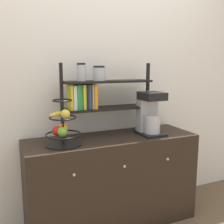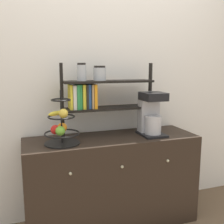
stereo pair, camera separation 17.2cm
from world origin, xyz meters
The scene contains 5 objects.
wall_back centered at (0.00, 0.52, 1.30)m, with size 7.00×0.05×2.60m, color silver.
sideboard centered at (0.00, 0.24, 0.39)m, with size 1.46×0.49×0.78m.
coffee_maker centered at (0.35, 0.22, 0.97)m, with size 0.20×0.25×0.37m.
fruit_stand centered at (-0.43, 0.18, 0.92)m, with size 0.27×0.27×0.42m.
shelf_hutch centered at (-0.11, 0.33, 1.16)m, with size 0.82×0.20×0.62m.
Camera 1 is at (-0.86, -1.73, 1.38)m, focal length 42.00 mm.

